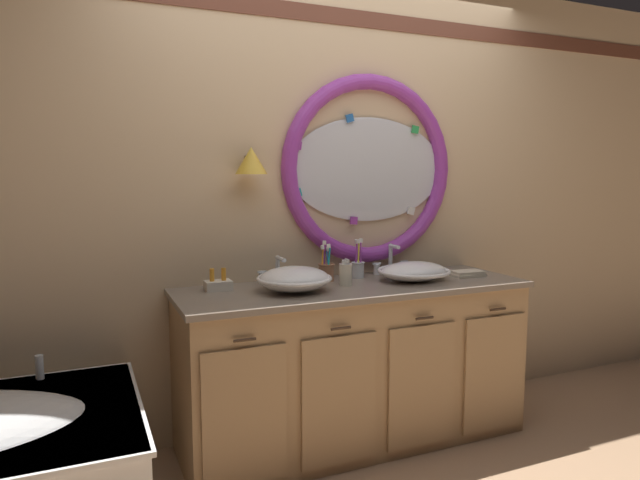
{
  "coord_description": "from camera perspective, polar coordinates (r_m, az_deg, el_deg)",
  "views": [
    {
      "loc": [
        -1.36,
        -2.38,
        1.45
      ],
      "look_at": [
        -0.22,
        0.25,
        1.11
      ],
      "focal_mm": 31.51,
      "sensor_mm": 36.0,
      "label": 1
    }
  ],
  "objects": [
    {
      "name": "vanity_counter",
      "position": [
        3.12,
        3.47,
        -12.33
      ],
      "size": [
        1.89,
        0.65,
        0.86
      ],
      "color": "tan",
      "rests_on": "ground_plane"
    },
    {
      "name": "toothbrush_holder_right",
      "position": [
        3.19,
        3.88,
        -2.83
      ],
      "size": [
        0.08,
        0.08,
        0.22
      ],
      "color": "silver",
      "rests_on": "vanity_counter"
    },
    {
      "name": "sink_basin_left",
      "position": [
        2.83,
        -2.63,
        -3.97
      ],
      "size": [
        0.38,
        0.38,
        0.13
      ],
      "color": "white",
      "rests_on": "vanity_counter"
    },
    {
      "name": "faucet_set_left",
      "position": [
        3.06,
        -4.27,
        -3.25
      ],
      "size": [
        0.23,
        0.13,
        0.15
      ],
      "color": "silver",
      "rests_on": "vanity_counter"
    },
    {
      "name": "back_wall_assembly",
      "position": [
        3.27,
        1.48,
        4.4
      ],
      "size": [
        6.4,
        0.26,
        2.6
      ],
      "color": "#D6B78E",
      "rests_on": "ground_plane"
    },
    {
      "name": "faucet_set_right",
      "position": [
        3.35,
        7.21,
        -2.27
      ],
      "size": [
        0.24,
        0.12,
        0.18
      ],
      "color": "silver",
      "rests_on": "vanity_counter"
    },
    {
      "name": "toiletry_basket",
      "position": [
        2.91,
        -10.32,
        -4.44
      ],
      "size": [
        0.13,
        0.09,
        0.11
      ],
      "color": "beige",
      "rests_on": "vanity_counter"
    },
    {
      "name": "ground_plane",
      "position": [
        3.1,
        6.0,
        -21.22
      ],
      "size": [
        14.0,
        14.0,
        0.0
      ],
      "primitive_type": "plane",
      "color": "tan"
    },
    {
      "name": "toothbrush_holder_left",
      "position": [
        3.1,
        0.65,
        -3.13
      ],
      "size": [
        0.09,
        0.09,
        0.22
      ],
      "color": "#996647",
      "rests_on": "vanity_counter"
    },
    {
      "name": "folded_hand_towel",
      "position": [
        3.35,
        14.74,
        -3.32
      ],
      "size": [
        0.19,
        0.12,
        0.03
      ],
      "color": "beige",
      "rests_on": "vanity_counter"
    },
    {
      "name": "soap_dispenser",
      "position": [
        2.98,
        2.61,
        -3.43
      ],
      "size": [
        0.07,
        0.07,
        0.14
      ],
      "color": "#EFE5C6",
      "rests_on": "vanity_counter"
    },
    {
      "name": "sink_basin_right",
      "position": [
        3.15,
        9.52,
        -3.15
      ],
      "size": [
        0.4,
        0.4,
        0.1
      ],
      "color": "white",
      "rests_on": "vanity_counter"
    }
  ]
}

